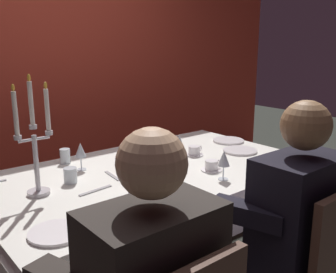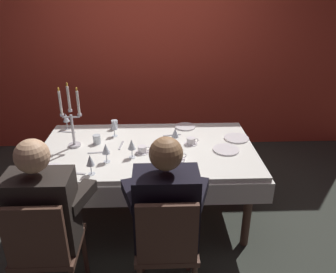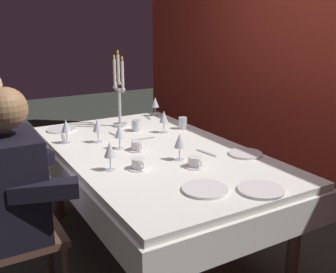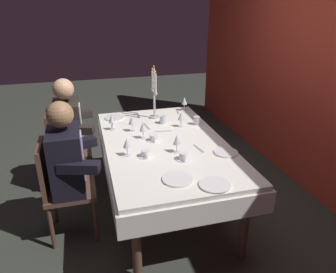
% 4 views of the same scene
% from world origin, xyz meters
% --- Properties ---
extents(ground_plane, '(12.00, 12.00, 0.00)m').
position_xyz_m(ground_plane, '(0.00, 0.00, 0.00)').
color(ground_plane, '#333730').
extents(back_wall, '(6.00, 0.12, 2.70)m').
position_xyz_m(back_wall, '(0.00, 1.66, 1.35)').
color(back_wall, '#CB3E2C').
rests_on(back_wall, ground_plane).
extents(dining_table, '(1.94, 1.14, 0.74)m').
position_xyz_m(dining_table, '(0.00, 0.00, 0.62)').
color(dining_table, white).
rests_on(dining_table, ground_plane).
extents(candelabra, '(0.19, 0.11, 0.59)m').
position_xyz_m(candelabra, '(-0.65, 0.05, 0.98)').
color(candelabra, silver).
rests_on(candelabra, dining_table).
extents(dinner_plate_0, '(0.21, 0.21, 0.01)m').
position_xyz_m(dinner_plate_0, '(0.38, 0.45, 0.75)').
color(dinner_plate_0, white).
rests_on(dinner_plate_0, dining_table).
extents(dinner_plate_1, '(0.23, 0.23, 0.01)m').
position_xyz_m(dinner_plate_1, '(0.69, -0.08, 0.75)').
color(dinner_plate_1, white).
rests_on(dinner_plate_1, dining_table).
extents(dinner_plate_2, '(0.22, 0.22, 0.01)m').
position_xyz_m(dinner_plate_2, '(-0.76, -0.38, 0.75)').
color(dinner_plate_2, white).
rests_on(dinner_plate_2, dining_table).
extents(dinner_plate_3, '(0.23, 0.23, 0.01)m').
position_xyz_m(dinner_plate_3, '(0.83, 0.15, 0.75)').
color(dinner_plate_3, white).
rests_on(dinner_plate_3, dining_table).
extents(wine_glass_0, '(0.07, 0.07, 0.16)m').
position_xyz_m(wine_glass_0, '(-0.82, 0.45, 0.85)').
color(wine_glass_0, silver).
rests_on(wine_glass_0, dining_table).
extents(wine_glass_1, '(0.07, 0.07, 0.16)m').
position_xyz_m(wine_glass_1, '(0.25, 0.04, 0.85)').
color(wine_glass_1, silver).
rests_on(wine_glass_1, dining_table).
extents(wine_glass_2, '(0.07, 0.07, 0.16)m').
position_xyz_m(wine_glass_2, '(-0.33, -0.25, 0.85)').
color(wine_glass_2, silver).
rests_on(wine_glass_2, dining_table).
extents(wine_glass_3, '(0.07, 0.07, 0.16)m').
position_xyz_m(wine_glass_3, '(-0.13, -0.18, 0.85)').
color(wine_glass_3, silver).
rests_on(wine_glass_3, dining_table).
extents(wine_glass_4, '(0.07, 0.07, 0.16)m').
position_xyz_m(wine_glass_4, '(-0.42, -0.44, 0.85)').
color(wine_glass_4, silver).
rests_on(wine_glass_4, dining_table).
extents(wine_glass_5, '(0.07, 0.07, 0.16)m').
position_xyz_m(wine_glass_5, '(-0.32, 0.26, 0.85)').
color(wine_glass_5, silver).
rests_on(wine_glass_5, dining_table).
extents(wine_glass_6, '(0.07, 0.07, 0.16)m').
position_xyz_m(wine_glass_6, '(0.20, -0.38, 0.85)').
color(wine_glass_6, silver).
rests_on(wine_glass_6, dining_table).
extents(water_tumbler_0, '(0.06, 0.06, 0.09)m').
position_xyz_m(water_tumbler_0, '(-0.34, 0.43, 0.79)').
color(water_tumbler_0, silver).
rests_on(water_tumbler_0, dining_table).
extents(water_tumbler_1, '(0.07, 0.07, 0.08)m').
position_xyz_m(water_tumbler_1, '(-0.46, 0.10, 0.78)').
color(water_tumbler_1, silver).
rests_on(water_tumbler_1, dining_table).
extents(coffee_cup_0, '(0.13, 0.12, 0.06)m').
position_xyz_m(coffee_cup_0, '(0.26, -0.23, 0.77)').
color(coffee_cup_0, white).
rests_on(coffee_cup_0, dining_table).
extents(coffee_cup_1, '(0.13, 0.12, 0.06)m').
position_xyz_m(coffee_cup_1, '(0.39, 0.06, 0.77)').
color(coffee_cup_1, white).
rests_on(coffee_cup_1, dining_table).
extents(coffee_cup_2, '(0.13, 0.12, 0.06)m').
position_xyz_m(coffee_cup_2, '(-0.04, -0.10, 0.77)').
color(coffee_cup_2, white).
rests_on(coffee_cup_2, dining_table).
extents(spoon_0, '(0.17, 0.05, 0.01)m').
position_xyz_m(spoon_0, '(-0.80, 0.37, 0.74)').
color(spoon_0, '#B7B7BC').
rests_on(spoon_0, dining_table).
extents(knife_1, '(0.19, 0.06, 0.01)m').
position_xyz_m(knife_1, '(-0.56, -0.43, 0.74)').
color(knife_1, '#B7B7BC').
rests_on(knife_1, dining_table).
extents(knife_2, '(0.19, 0.04, 0.01)m').
position_xyz_m(knife_2, '(-0.42, -0.09, 0.74)').
color(knife_2, '#B7B7BC').
rests_on(knife_2, dining_table).
extents(fork_3, '(0.04, 0.17, 0.01)m').
position_xyz_m(fork_3, '(-0.24, 0.05, 0.74)').
color(fork_3, '#B7B7BC').
rests_on(fork_3, dining_table).
extents(fork_4, '(0.17, 0.05, 0.01)m').
position_xyz_m(fork_4, '(0.23, 0.25, 0.74)').
color(fork_4, '#B7B7BC').
rests_on(fork_4, dining_table).
extents(seated_diner_0, '(0.63, 0.48, 1.24)m').
position_xyz_m(seated_diner_0, '(-0.66, -0.89, 0.74)').
color(seated_diner_0, brown).
rests_on(seated_diner_0, ground_plane).
extents(seated_diner_1, '(0.63, 0.48, 1.24)m').
position_xyz_m(seated_diner_1, '(0.14, -0.89, 0.74)').
color(seated_diner_1, brown).
rests_on(seated_diner_1, ground_plane).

